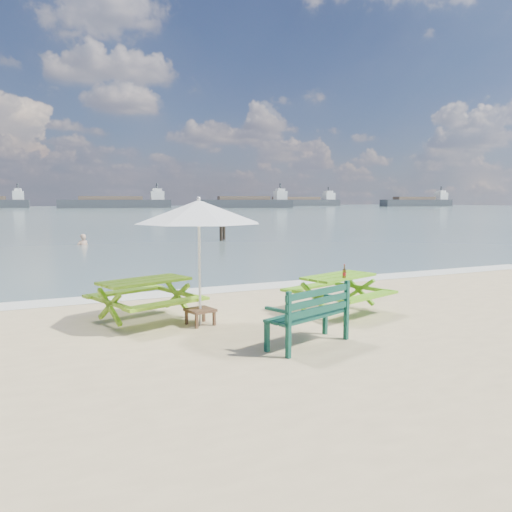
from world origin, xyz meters
name	(u,v)px	position (x,y,z in m)	size (l,w,h in m)	color
sea	(56,212)	(0.00, 85.00, 0.00)	(300.00, 300.00, 0.00)	slate
foam_strip	(211,290)	(0.00, 4.60, 0.01)	(22.00, 0.90, 0.01)	silver
picnic_table_left	(145,301)	(-2.13, 2.17, 0.37)	(2.11, 2.23, 0.77)	#77B11A
picnic_table_right	(338,294)	(1.53, 1.30, 0.36)	(2.03, 2.14, 0.74)	#5EA719
park_bench	(308,327)	(-0.17, -0.41, 0.28)	(1.56, 0.97, 0.91)	#0E3E2F
side_table	(200,316)	(-1.30, 1.46, 0.15)	(0.54, 0.54, 0.29)	brown
patio_umbrella	(199,212)	(-1.30, 1.46, 2.02)	(2.68, 2.68, 2.23)	silver
beer_bottle	(344,274)	(1.42, 0.97, 0.83)	(0.07, 0.07, 0.26)	brown
swimmer	(83,250)	(-1.71, 18.96, -0.27)	(0.65, 0.49, 1.62)	tan
mooring_pilings	(222,233)	(5.53, 18.68, 0.39)	(0.56, 0.76, 1.26)	black
cargo_ships	(237,203)	(49.13, 124.38, 1.18)	(144.13, 31.46, 4.40)	#32363C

